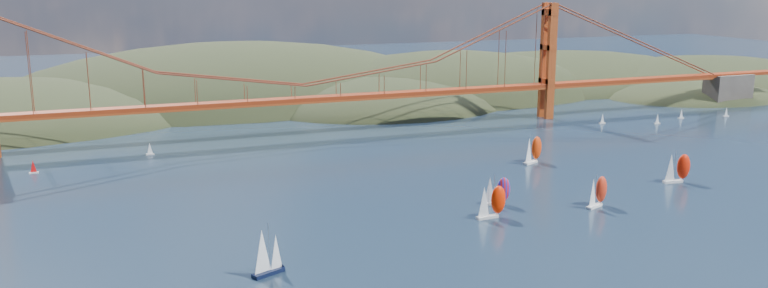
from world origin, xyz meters
TOP-DOWN VIEW (x-y plane):
  - headlands at (44.95, 278.29)m, footprint 725.00×225.00m
  - bridge at (-1.75, 180.00)m, footprint 552.00×12.00m
  - sloop_navy at (-48.69, 33.06)m, footprint 8.48×6.54m
  - racer_0 at (19.18, 51.67)m, footprint 9.12×3.80m
  - racer_1 at (53.62, 49.83)m, footprint 9.05×6.12m
  - racer_2 at (95.03, 63.05)m, footprint 9.51×4.30m
  - racer_3 at (64.84, 103.11)m, footprint 9.69×6.83m
  - racer_rwb at (26.99, 62.41)m, footprint 8.41×4.59m
  - distant_boat_2 at (-104.82, 152.09)m, footprint 3.00×2.00m
  - distant_boat_3 at (-65.06, 166.77)m, footprint 3.00×2.00m
  - distant_boat_4 at (136.18, 156.99)m, footprint 3.00×2.00m
  - distant_boat_5 at (159.70, 147.40)m, footprint 3.00×2.00m
  - distant_boat_6 at (179.77, 154.09)m, footprint 3.00×2.00m
  - distant_boat_7 at (204.12, 150.40)m, footprint 3.00×2.00m

SIDE VIEW (x-z plane):
  - headlands at x=44.95m, z-range -60.46..35.54m
  - distant_boat_2 at x=-104.82m, z-range 0.06..4.76m
  - distant_boat_3 at x=-65.06m, z-range 0.06..4.76m
  - distant_boat_4 at x=136.18m, z-range 0.06..4.76m
  - distant_boat_5 at x=159.70m, z-range 0.06..4.76m
  - distant_boat_6 at x=179.77m, z-range 0.06..4.76m
  - distant_boat_7 at x=204.12m, z-range 0.06..4.76m
  - racer_rwb at x=26.99m, z-range -0.26..9.17m
  - racer_1 at x=53.62m, z-range -0.28..9.84m
  - racer_0 at x=19.18m, z-range -0.29..10.13m
  - racer_2 at x=95.03m, z-range -0.30..10.46m
  - racer_3 at x=64.84m, z-range -0.30..10.57m
  - sloop_navy at x=-48.69m, z-range -0.73..11.65m
  - bridge at x=-1.75m, z-range 4.73..59.73m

